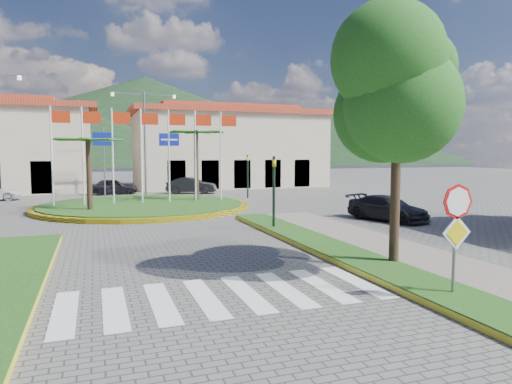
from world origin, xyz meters
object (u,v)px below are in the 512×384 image
object	(u,v)px
car_dark_a	(113,187)
car_side_right	(388,208)
roundabout_island	(143,205)
stop_sign	(456,222)
deciduous_tree	(398,88)
car_dark_b	(192,185)

from	to	relation	value
car_dark_a	car_side_right	world-z (taller)	car_dark_a
roundabout_island	stop_sign	distance (m)	20.69
stop_sign	deciduous_tree	distance (m)	4.59
stop_sign	deciduous_tree	size ratio (longest dim) A/B	0.39
stop_sign	deciduous_tree	xyz separation A→B (m)	(0.60, 3.04, 3.38)
stop_sign	roundabout_island	bearing A→B (deg)	103.73
car_side_right	deciduous_tree	bearing A→B (deg)	-143.54
deciduous_tree	car_side_right	size ratio (longest dim) A/B	1.61
roundabout_island	stop_sign	xyz separation A→B (m)	(4.90, -20.04, 1.61)
deciduous_tree	car_dark_b	size ratio (longest dim) A/B	1.69
stop_sign	car_dark_a	world-z (taller)	stop_sign
roundabout_island	car_dark_b	bearing A→B (deg)	61.95
roundabout_island	car_dark_b	world-z (taller)	roundabout_island
deciduous_tree	car_side_right	bearing A→B (deg)	55.46
stop_sign	car_dark_a	distance (m)	30.99
roundabout_island	car_side_right	world-z (taller)	roundabout_island
car_dark_b	stop_sign	bearing A→B (deg)	-159.12
roundabout_island	car_side_right	bearing A→B (deg)	-40.13
car_dark_a	car_side_right	xyz separation A→B (m)	(12.22, -19.47, -0.02)
car_dark_b	car_dark_a	bearing A→B (deg)	98.34
car_dark_b	car_side_right	world-z (taller)	car_dark_b
deciduous_tree	car_side_right	world-z (taller)	deciduous_tree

